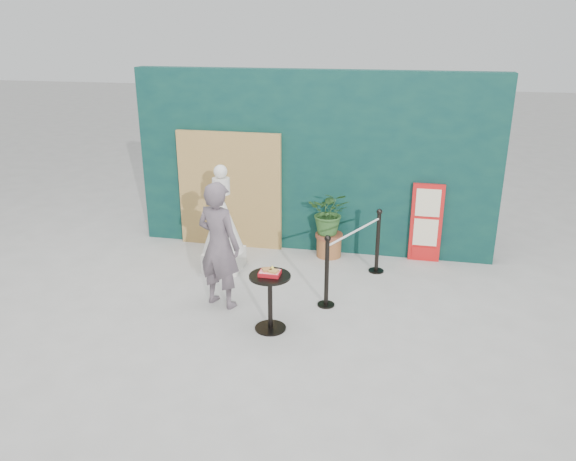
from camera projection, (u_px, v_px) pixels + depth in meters
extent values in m
plane|color=#ADAAA5|center=(267.00, 339.00, 6.93)|extent=(60.00, 60.00, 0.00)
cube|color=#092A2B|center=(313.00, 163.00, 9.31)|extent=(6.00, 0.30, 3.00)
cube|color=tan|center=(230.00, 190.00, 9.57)|extent=(1.80, 0.08, 2.00)
imported|color=#61535B|center=(219.00, 245.00, 7.51)|extent=(0.74, 0.60, 1.76)
cube|color=red|center=(426.00, 223.00, 9.04)|extent=(0.50, 0.06, 1.30)
cube|color=beige|center=(428.00, 203.00, 8.89)|extent=(0.38, 0.02, 0.45)
cube|color=beige|center=(425.00, 232.00, 9.06)|extent=(0.38, 0.02, 0.45)
cube|color=red|center=(424.00, 252.00, 9.18)|extent=(0.38, 0.02, 0.18)
cube|color=silver|center=(224.00, 259.00, 8.90)|extent=(0.57, 0.57, 0.31)
cone|color=white|center=(223.00, 223.00, 8.69)|extent=(0.66, 0.66, 0.93)
cylinder|color=silver|center=(221.00, 186.00, 8.49)|extent=(0.27, 0.27, 0.25)
sphere|color=white|center=(220.00, 171.00, 8.41)|extent=(0.21, 0.21, 0.21)
cylinder|color=black|center=(270.00, 328.00, 7.16)|extent=(0.40, 0.40, 0.02)
cylinder|color=black|center=(270.00, 303.00, 7.04)|extent=(0.06, 0.06, 0.72)
cylinder|color=black|center=(270.00, 276.00, 6.92)|extent=(0.52, 0.52, 0.03)
cube|color=#B2121C|center=(270.00, 273.00, 6.90)|extent=(0.26, 0.19, 0.05)
cube|color=#F72130|center=(270.00, 271.00, 6.89)|extent=(0.24, 0.17, 0.00)
cube|color=#C08746|center=(267.00, 270.00, 6.90)|extent=(0.15, 0.14, 0.02)
cube|color=gold|center=(273.00, 271.00, 6.86)|extent=(0.13, 0.13, 0.02)
cone|color=#FBF142|center=(272.00, 267.00, 6.92)|extent=(0.06, 0.06, 0.06)
cylinder|color=#975D31|center=(329.00, 246.00, 9.38)|extent=(0.41, 0.41, 0.34)
cylinder|color=brown|center=(329.00, 235.00, 9.31)|extent=(0.45, 0.45, 0.06)
imported|color=#2C5624|center=(330.00, 212.00, 9.17)|extent=(0.68, 0.59, 0.75)
cylinder|color=black|center=(326.00, 305.00, 7.76)|extent=(0.24, 0.24, 0.02)
cylinder|color=black|center=(327.00, 274.00, 7.60)|extent=(0.06, 0.06, 0.96)
sphere|color=black|center=(328.00, 238.00, 7.43)|extent=(0.09, 0.09, 0.09)
cylinder|color=black|center=(376.00, 271.00, 8.84)|extent=(0.24, 0.24, 0.02)
cylinder|color=black|center=(378.00, 243.00, 8.68)|extent=(0.06, 0.06, 0.96)
sphere|color=black|center=(379.00, 212.00, 8.50)|extent=(0.09, 0.09, 0.09)
cylinder|color=silver|center=(355.00, 231.00, 8.00)|extent=(0.63, 1.31, 0.03)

